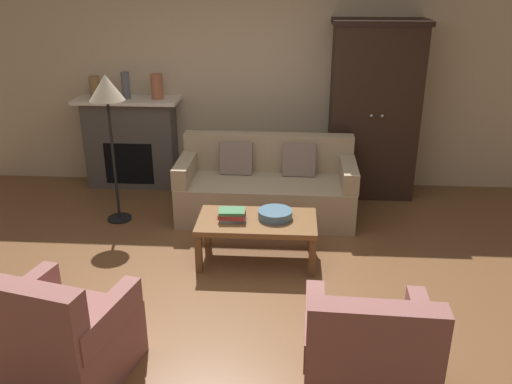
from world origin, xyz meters
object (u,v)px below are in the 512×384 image
at_px(book_stack, 232,215).
at_px(armchair_near_right, 367,360).
at_px(fireplace, 131,142).
at_px(mantel_vase_slate, 126,85).
at_px(floor_lamp, 107,97).
at_px(armoire, 374,111).
at_px(coffee_table, 257,225).
at_px(armchair_near_left, 61,339).
at_px(mantel_vase_terracotta, 157,87).
at_px(couch, 267,188).
at_px(mantel_vase_bronze, 95,87).
at_px(fruit_bowl, 275,214).

relative_size(book_stack, armchair_near_right, 0.30).
xyz_separation_m(fireplace, mantel_vase_slate, (0.00, -0.02, 0.71)).
bearing_deg(floor_lamp, armoire, 19.14).
bearing_deg(coffee_table, armchair_near_left, -124.52).
bearing_deg(mantel_vase_slate, mantel_vase_terracotta, 0.00).
bearing_deg(couch, mantel_vase_terracotta, 149.33).
relative_size(armoire, mantel_vase_bronze, 7.81).
relative_size(armchair_near_left, armchair_near_right, 1.06).
relative_size(mantel_vase_slate, armchair_near_right, 0.36).
height_order(coffee_table, floor_lamp, floor_lamp).
bearing_deg(floor_lamp, mantel_vase_terracotta, 76.08).
distance_m(coffee_table, mantel_vase_terracotta, 2.43).
xyz_separation_m(fruit_bowl, armchair_near_left, (-1.34, -1.74, -0.14)).
relative_size(mantel_vase_terracotta, armchair_near_left, 0.32).
bearing_deg(mantel_vase_terracotta, armchair_near_left, -87.68).
height_order(fireplace, book_stack, fireplace).
distance_m(mantel_vase_terracotta, floor_lamp, 1.08).
bearing_deg(fireplace, mantel_vase_terracotta, -2.70).
distance_m(book_stack, armchair_near_right, 2.03).
bearing_deg(fireplace, couch, -25.34).
relative_size(book_stack, mantel_vase_bronze, 0.99).
distance_m(book_stack, mantel_vase_bronze, 2.74).
relative_size(mantel_vase_terracotta, floor_lamp, 0.19).
height_order(fruit_bowl, armchair_near_left, armchair_near_left).
distance_m(fruit_bowl, armchair_near_right, 1.93).
xyz_separation_m(fireplace, armchair_near_left, (0.52, -3.56, -0.25)).
relative_size(mantel_vase_slate, mantel_vase_terracotta, 1.06).
bearing_deg(armoire, fireplace, 178.49).
xyz_separation_m(armoire, armchair_near_left, (-2.43, -3.48, -0.72)).
distance_m(couch, armchair_near_right, 2.91).
relative_size(fireplace, armchair_near_left, 1.36).
bearing_deg(mantel_vase_slate, couch, -24.85).
bearing_deg(mantel_vase_slate, floor_lamp, -83.33).
bearing_deg(mantel_vase_bronze, coffee_table, -41.53).
height_order(book_stack, floor_lamp, floor_lamp).
xyz_separation_m(fireplace, armoire, (2.95, -0.08, 0.46)).
relative_size(coffee_table, floor_lamp, 0.69).
distance_m(fireplace, mantel_vase_bronze, 0.78).
distance_m(armchair_near_left, armchair_near_right, 1.97).
height_order(armoire, couch, armoire).
bearing_deg(book_stack, couch, 76.02).
height_order(fireplace, armoire, armoire).
height_order(fruit_bowl, mantel_vase_slate, mantel_vase_slate).
bearing_deg(couch, armchair_near_left, -113.87).
relative_size(fireplace, armoire, 0.61).
bearing_deg(mantel_vase_bronze, floor_lamp, -64.28).
relative_size(fireplace, mantel_vase_terracotta, 4.23).
distance_m(fireplace, armoire, 2.99).
xyz_separation_m(book_stack, mantel_vase_slate, (-1.47, 1.87, 0.81)).
relative_size(armoire, armchair_near_left, 2.22).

